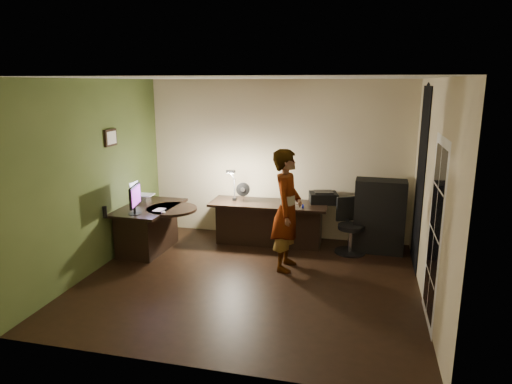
% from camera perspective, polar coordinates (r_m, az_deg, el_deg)
% --- Properties ---
extents(floor, '(4.50, 4.00, 0.01)m').
position_cam_1_polar(floor, '(6.35, -0.92, -11.12)').
color(floor, black).
rests_on(floor, ground).
extents(ceiling, '(4.50, 4.00, 0.01)m').
position_cam_1_polar(ceiling, '(5.77, -1.02, 14.13)').
color(ceiling, silver).
rests_on(ceiling, floor).
extents(wall_back, '(4.50, 0.01, 2.70)m').
position_cam_1_polar(wall_back, '(7.84, 2.71, 4.02)').
color(wall_back, beige).
rests_on(wall_back, floor).
extents(wall_front, '(4.50, 0.01, 2.70)m').
position_cam_1_polar(wall_front, '(4.08, -8.05, -5.14)').
color(wall_front, beige).
rests_on(wall_front, floor).
extents(wall_left, '(0.01, 4.00, 2.70)m').
position_cam_1_polar(wall_left, '(6.83, -19.63, 1.81)').
color(wall_left, beige).
rests_on(wall_left, floor).
extents(wall_right, '(0.01, 4.00, 2.70)m').
position_cam_1_polar(wall_right, '(5.79, 21.18, -0.31)').
color(wall_right, beige).
rests_on(wall_right, floor).
extents(green_wall_overlay, '(0.00, 4.00, 2.70)m').
position_cam_1_polar(green_wall_overlay, '(6.82, -19.52, 1.81)').
color(green_wall_overlay, '#465827').
rests_on(green_wall_overlay, floor).
extents(arched_doorway, '(0.01, 0.90, 2.60)m').
position_cam_1_polar(arched_doorway, '(6.92, 19.84, 1.52)').
color(arched_doorway, black).
rests_on(arched_doorway, floor).
extents(french_door, '(0.02, 0.92, 2.10)m').
position_cam_1_polar(french_door, '(5.34, 21.43, -4.80)').
color(french_door, white).
rests_on(french_door, floor).
extents(framed_picture, '(0.04, 0.30, 0.25)m').
position_cam_1_polar(framed_picture, '(7.11, -17.75, 6.49)').
color(framed_picture, black).
rests_on(framed_picture, wall_left).
extents(desk_left, '(0.82, 1.30, 0.73)m').
position_cam_1_polar(desk_left, '(7.51, -13.10, -4.47)').
color(desk_left, black).
rests_on(desk_left, floor).
extents(desk_right, '(1.93, 0.71, 0.72)m').
position_cam_1_polar(desk_right, '(7.59, 1.56, -3.98)').
color(desk_right, black).
rests_on(desk_right, floor).
extents(cabinet, '(0.79, 0.41, 1.17)m').
position_cam_1_polar(cabinet, '(7.48, 15.17, -2.93)').
color(cabinet, black).
rests_on(cabinet, floor).
extents(laptop_stand, '(0.25, 0.21, 0.10)m').
position_cam_1_polar(laptop_stand, '(7.79, -14.09, -0.74)').
color(laptop_stand, silver).
rests_on(laptop_stand, desk_left).
extents(laptop, '(0.35, 0.33, 0.23)m').
position_cam_1_polar(laptop, '(7.74, -13.90, 0.44)').
color(laptop, silver).
rests_on(laptop, laptop_stand).
extents(monitor, '(0.20, 0.50, 0.32)m').
position_cam_1_polar(monitor, '(7.00, -14.98, -1.46)').
color(monitor, black).
rests_on(monitor, desk_left).
extents(mouse, '(0.09, 0.11, 0.04)m').
position_cam_1_polar(mouse, '(7.01, -11.53, -2.48)').
color(mouse, silver).
rests_on(mouse, desk_left).
extents(phone, '(0.11, 0.14, 0.01)m').
position_cam_1_polar(phone, '(7.09, -12.84, -2.48)').
color(phone, black).
rests_on(phone, desk_left).
extents(pen, '(0.02, 0.13, 0.01)m').
position_cam_1_polar(pen, '(7.00, -15.18, -2.81)').
color(pen, black).
rests_on(pen, desk_left).
extents(speaker, '(0.07, 0.07, 0.16)m').
position_cam_1_polar(speaker, '(7.00, -18.38, -2.38)').
color(speaker, black).
rests_on(speaker, desk_left).
extents(notepad, '(0.16, 0.21, 0.01)m').
position_cam_1_polar(notepad, '(7.18, -12.02, -2.22)').
color(notepad, silver).
rests_on(notepad, desk_left).
extents(desk_fan, '(0.24, 0.15, 0.35)m').
position_cam_1_polar(desk_fan, '(7.50, -1.60, -0.09)').
color(desk_fan, black).
rests_on(desk_fan, desk_right).
extents(headphones, '(0.18, 0.08, 0.09)m').
position_cam_1_polar(headphones, '(7.22, 5.33, -1.74)').
color(headphones, '#08128A').
rests_on(headphones, desk_right).
extents(printer, '(0.51, 0.44, 0.20)m').
position_cam_1_polar(printer, '(7.57, 8.41, -0.67)').
color(printer, black).
rests_on(printer, desk_right).
extents(desk_lamp, '(0.15, 0.27, 0.59)m').
position_cam_1_polar(desk_lamp, '(7.58, -2.72, 0.99)').
color(desk_lamp, black).
rests_on(desk_lamp, desk_right).
extents(office_chair, '(0.64, 0.64, 0.87)m').
position_cam_1_polar(office_chair, '(7.34, 11.81, -4.27)').
color(office_chair, black).
rests_on(office_chair, floor).
extents(person, '(0.44, 0.64, 1.75)m').
position_cam_1_polar(person, '(6.50, 3.89, -2.28)').
color(person, '#D8A88C').
rests_on(person, floor).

